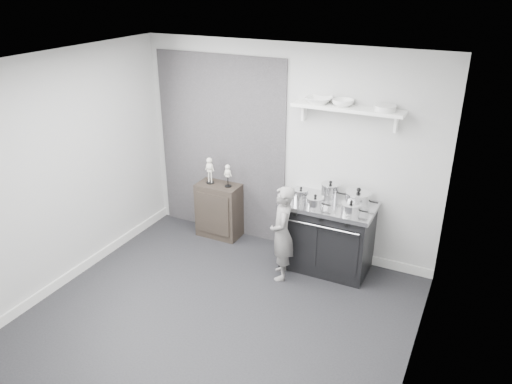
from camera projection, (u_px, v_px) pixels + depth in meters
ground at (219, 316)px, 5.45m from camera, size 4.00×4.00×0.00m
room_shell at (213, 171)px, 4.95m from camera, size 4.02×3.62×2.71m
wall_shelf at (347, 109)px, 5.69m from camera, size 1.30×0.26×0.24m
stove at (328, 235)px, 6.19m from camera, size 1.11×0.69×0.89m
side_cabinet at (219, 210)px, 6.98m from camera, size 0.60×0.35×0.78m
child at (282, 233)px, 5.93m from camera, size 0.43×0.51×1.19m
pot_front_left at (301, 195)px, 6.05m from camera, size 0.28×0.19×0.18m
pot_back_left at (330, 191)px, 6.11m from camera, size 0.31×0.23×0.23m
pot_back_right at (358, 198)px, 5.93m from camera, size 0.40×0.31×0.23m
pot_front_right at (351, 208)px, 5.74m from camera, size 0.32×0.23×0.16m
pot_front_center at (315, 202)px, 5.90m from camera, size 0.30×0.21×0.16m
skeleton_full at (210, 169)px, 6.79m from camera, size 0.12×0.08×0.43m
skeleton_torso at (228, 174)px, 6.69m from camera, size 0.10×0.07×0.36m
bowl_large at (319, 100)px, 5.80m from camera, size 0.31×0.31×0.08m
bowl_small at (343, 103)px, 5.68m from camera, size 0.25×0.25×0.08m
plate_stack at (385, 108)px, 5.49m from camera, size 0.24×0.24×0.06m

